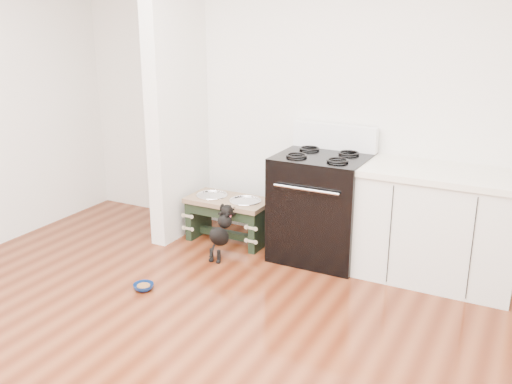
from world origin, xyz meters
TOP-DOWN VIEW (x-y plane):
  - ground at (0.00, 0.00)m, footprint 5.00×5.00m
  - room_shell at (0.00, 0.00)m, footprint 5.00×5.00m
  - partition_wall at (-1.18, 2.10)m, footprint 0.15×0.80m
  - oven_range at (0.25, 2.16)m, footprint 0.76×0.69m
  - cabinet_run at (1.23, 2.18)m, footprint 1.24×0.64m
  - dog_feeder at (-0.64, 2.09)m, footprint 0.77×0.41m
  - puppy at (-0.51, 1.74)m, footprint 0.13×0.39m
  - floor_bowl at (-0.73, 0.92)m, footprint 0.21×0.21m

SIDE VIEW (x-z plane):
  - ground at x=0.00m, z-range 0.00..0.00m
  - floor_bowl at x=-0.73m, z-range 0.00..0.05m
  - puppy at x=-0.51m, z-range 0.02..0.49m
  - dog_feeder at x=-0.64m, z-range 0.08..0.52m
  - cabinet_run at x=1.23m, z-range 0.00..0.91m
  - oven_range at x=0.25m, z-range -0.09..1.05m
  - partition_wall at x=-1.18m, z-range 0.00..2.70m
  - room_shell at x=0.00m, z-range -0.88..4.12m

